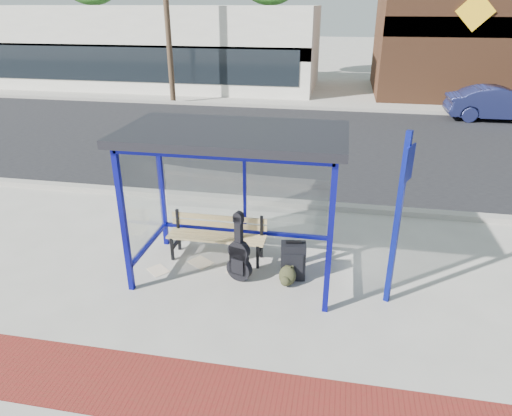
% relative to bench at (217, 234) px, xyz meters
% --- Properties ---
extents(ground, '(120.00, 120.00, 0.00)m').
position_rel_bench_xyz_m(ground, '(0.43, -0.46, -0.45)').
color(ground, '#B2ADA0').
rests_on(ground, ground).
extents(brick_paver_strip, '(60.00, 1.00, 0.01)m').
position_rel_bench_xyz_m(brick_paver_strip, '(0.43, -3.06, -0.45)').
color(brick_paver_strip, maroon).
rests_on(brick_paver_strip, ground).
extents(curb_near, '(60.00, 0.25, 0.12)m').
position_rel_bench_xyz_m(curb_near, '(0.43, 2.44, -0.39)').
color(curb_near, gray).
rests_on(curb_near, ground).
extents(street_asphalt, '(60.00, 10.00, 0.00)m').
position_rel_bench_xyz_m(street_asphalt, '(0.43, 7.54, -0.45)').
color(street_asphalt, black).
rests_on(street_asphalt, ground).
extents(curb_far, '(60.00, 0.25, 0.12)m').
position_rel_bench_xyz_m(curb_far, '(0.43, 12.64, -0.39)').
color(curb_far, gray).
rests_on(curb_far, ground).
extents(far_sidewalk, '(60.00, 4.00, 0.01)m').
position_rel_bench_xyz_m(far_sidewalk, '(0.43, 14.54, -0.45)').
color(far_sidewalk, '#B2ADA0').
rests_on(far_sidewalk, ground).
extents(bus_shelter, '(3.30, 1.80, 2.42)m').
position_rel_bench_xyz_m(bus_shelter, '(0.43, -0.39, 1.62)').
color(bus_shelter, '#0B0D7F').
rests_on(bus_shelter, ground).
extents(storefront_white, '(18.00, 6.04, 4.00)m').
position_rel_bench_xyz_m(storefront_white, '(-8.57, 17.53, 1.55)').
color(storefront_white, silver).
rests_on(storefront_white, ground).
extents(storefront_brown, '(10.00, 7.08, 6.40)m').
position_rel_bench_xyz_m(storefront_brown, '(8.43, 18.03, 2.75)').
color(storefront_brown, '#59331E').
rests_on(storefront_brown, ground).
extents(utility_pole_west, '(1.60, 0.24, 8.00)m').
position_rel_bench_xyz_m(utility_pole_west, '(-5.57, 12.94, 3.65)').
color(utility_pole_west, '#4C3826').
rests_on(utility_pole_west, ground).
extents(bench, '(1.70, 0.42, 0.80)m').
position_rel_bench_xyz_m(bench, '(0.00, 0.00, 0.00)').
color(bench, black).
rests_on(bench, ground).
extents(guitar_bag, '(0.43, 0.23, 1.13)m').
position_rel_bench_xyz_m(guitar_bag, '(0.53, -0.64, -0.04)').
color(guitar_bag, black).
rests_on(guitar_bag, ground).
extents(suitcase, '(0.43, 0.31, 0.69)m').
position_rel_bench_xyz_m(suitcase, '(1.37, -0.43, -0.14)').
color(suitcase, black).
rests_on(suitcase, ground).
extents(backpack, '(0.31, 0.29, 0.33)m').
position_rel_bench_xyz_m(backpack, '(1.30, -0.66, -0.30)').
color(backpack, '#292B17').
rests_on(backpack, ground).
extents(sign_post, '(0.17, 0.31, 2.61)m').
position_rel_bench_xyz_m(sign_post, '(2.84, -0.79, 1.02)').
color(sign_post, navy).
rests_on(sign_post, ground).
extents(newspaper_a, '(0.43, 0.43, 0.01)m').
position_rel_bench_xyz_m(newspaper_a, '(-0.87, -0.63, -0.45)').
color(newspaper_a, white).
rests_on(newspaper_a, ground).
extents(newspaper_b, '(0.34, 0.40, 0.01)m').
position_rel_bench_xyz_m(newspaper_b, '(0.42, -0.34, -0.45)').
color(newspaper_b, white).
rests_on(newspaper_b, ground).
extents(newspaper_c, '(0.49, 0.47, 0.01)m').
position_rel_bench_xyz_m(newspaper_c, '(-0.25, -0.25, -0.45)').
color(newspaper_c, white).
rests_on(newspaper_c, ground).
extents(parked_car, '(3.84, 1.40, 1.26)m').
position_rel_bench_xyz_m(parked_car, '(7.80, 11.99, 0.18)').
color(parked_car, '#1A204B').
rests_on(parked_car, ground).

